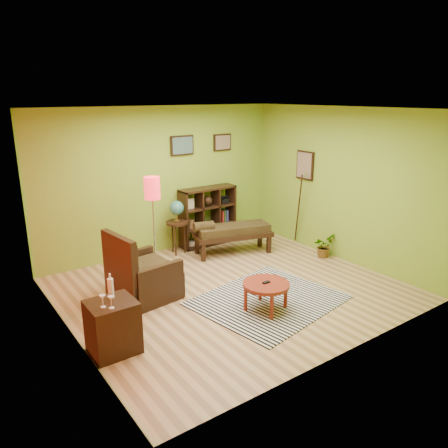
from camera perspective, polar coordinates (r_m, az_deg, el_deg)
ground at (r=7.09m, az=0.89°, el=-8.44°), size 5.00×5.00×0.00m
room_shell at (r=6.49m, az=0.23°, el=5.93°), size 5.04×4.54×2.82m
zebra_rug at (r=6.75m, az=5.82°, el=-9.86°), size 2.33×2.04×0.01m
coffee_table at (r=6.34m, az=5.52°, el=-8.14°), size 0.68×0.68×0.43m
armchair at (r=6.78m, az=-10.79°, el=-6.95°), size 0.99×0.99×1.08m
side_cabinet at (r=5.54m, az=-14.33°, el=-12.84°), size 0.55×0.50×0.97m
floor_lamp at (r=7.04m, az=-9.31°, el=3.42°), size 0.26×0.26×1.76m
globe_table at (r=8.38m, az=-6.18°, el=1.30°), size 0.43×0.43×1.06m
cube_shelf at (r=8.94m, az=-2.06°, el=1.04°), size 1.20×0.35×1.20m
bench at (r=8.44m, az=0.91°, el=-1.00°), size 1.60×0.93×0.70m
potted_plant at (r=8.58m, az=12.84°, el=-3.10°), size 0.53×0.55×0.34m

